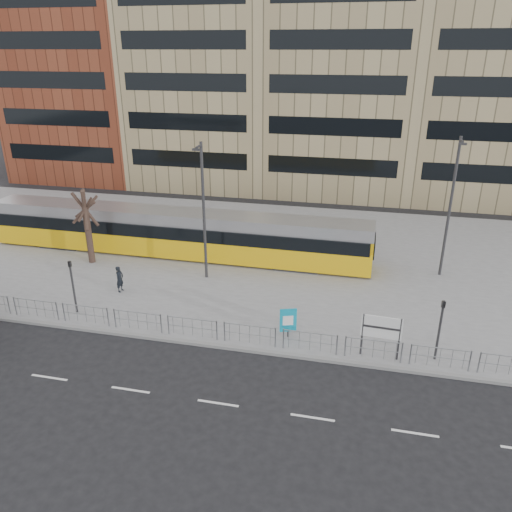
% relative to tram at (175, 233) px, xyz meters
% --- Properties ---
extents(ground, '(120.00, 120.00, 0.00)m').
position_rel_tram_xyz_m(ground, '(5.57, -10.73, -1.77)').
color(ground, black).
rests_on(ground, ground).
extents(plaza, '(64.00, 24.00, 0.15)m').
position_rel_tram_xyz_m(plaza, '(5.57, 1.27, -1.69)').
color(plaza, gray).
rests_on(plaza, ground).
extents(kerb, '(64.00, 0.25, 0.17)m').
position_rel_tram_xyz_m(kerb, '(5.57, -10.68, -1.69)').
color(kerb, gray).
rests_on(kerb, ground).
extents(building_row, '(70.40, 18.40, 31.20)m').
position_rel_tram_xyz_m(building_row, '(7.12, 23.54, 11.14)').
color(building_row, brown).
rests_on(building_row, ground).
extents(pedestrian_barrier, '(32.07, 0.07, 1.10)m').
position_rel_tram_xyz_m(pedestrian_barrier, '(7.57, -10.23, -0.79)').
color(pedestrian_barrier, gray).
rests_on(pedestrian_barrier, plaza).
extents(road_markings, '(62.00, 0.12, 0.01)m').
position_rel_tram_xyz_m(road_markings, '(6.57, -14.73, -1.76)').
color(road_markings, white).
rests_on(road_markings, ground).
extents(tram, '(27.39, 2.82, 3.23)m').
position_rel_tram_xyz_m(tram, '(0.00, 0.00, 0.00)').
color(tram, '#F0B70D').
rests_on(tram, plaza).
extents(station_sign, '(1.89, 0.20, 2.18)m').
position_rel_tram_xyz_m(station_sign, '(14.16, -9.93, -0.11)').
color(station_sign, '#2D2D30').
rests_on(station_sign, plaza).
extents(ad_panel, '(0.83, 0.35, 1.61)m').
position_rel_tram_xyz_m(ad_panel, '(9.62, -9.14, -0.67)').
color(ad_panel, '#2D2D30').
rests_on(ad_panel, plaza).
extents(pedestrian, '(0.46, 0.64, 1.63)m').
position_rel_tram_xyz_m(pedestrian, '(-1.12, -6.30, -0.80)').
color(pedestrian, black).
rests_on(pedestrian, plaza).
extents(traffic_light_west, '(0.19, 0.22, 3.10)m').
position_rel_tram_xyz_m(traffic_light_west, '(-2.33, -9.21, 0.36)').
color(traffic_light_west, '#2D2D30').
rests_on(traffic_light_west, plaza).
extents(traffic_light_east, '(0.21, 0.24, 3.10)m').
position_rel_tram_xyz_m(traffic_light_east, '(16.78, -9.54, 0.36)').
color(traffic_light_east, '#2D2D30').
rests_on(traffic_light_east, plaza).
extents(lamp_post_west, '(0.45, 1.04, 8.65)m').
position_rel_tram_xyz_m(lamp_post_west, '(3.33, -3.26, 3.08)').
color(lamp_post_west, '#2D2D30').
rests_on(lamp_post_west, plaza).
extents(lamp_post_east, '(0.45, 1.04, 8.91)m').
position_rel_tram_xyz_m(lamp_post_east, '(18.04, 0.45, 3.21)').
color(lamp_post_east, '#2D2D30').
rests_on(lamp_post_east, plaza).
extents(bare_tree, '(4.65, 4.65, 7.47)m').
position_rel_tram_xyz_m(bare_tree, '(-5.13, -2.64, 3.73)').
color(bare_tree, '#31221B').
rests_on(bare_tree, plaza).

